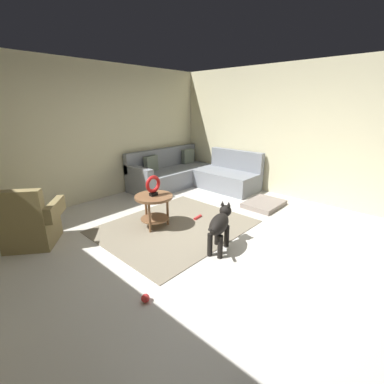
# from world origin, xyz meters

# --- Properties ---
(ground_plane) EXTENTS (6.00, 6.00, 0.10)m
(ground_plane) POSITION_xyz_m (0.00, 0.00, -0.05)
(ground_plane) COLOR silver
(wall_back) EXTENTS (6.00, 0.12, 2.70)m
(wall_back) POSITION_xyz_m (0.00, 2.94, 1.35)
(wall_back) COLOR beige
(wall_back) RESTS_ON ground_plane
(wall_right) EXTENTS (0.12, 6.00, 2.70)m
(wall_right) POSITION_xyz_m (2.94, 0.00, 1.35)
(wall_right) COLOR beige
(wall_right) RESTS_ON ground_plane
(area_rug) EXTENTS (2.30, 1.90, 0.01)m
(area_rug) POSITION_xyz_m (0.15, 0.70, 0.01)
(area_rug) COLOR gray
(area_rug) RESTS_ON ground_plane
(sectional_couch) EXTENTS (2.20, 2.25, 0.88)m
(sectional_couch) POSITION_xyz_m (1.99, 2.02, 0.29)
(sectional_couch) COLOR gray
(sectional_couch) RESTS_ON ground_plane
(armchair) EXTENTS (1.00, 0.97, 0.88)m
(armchair) POSITION_xyz_m (-1.63, 1.76, 0.32)
(armchair) COLOR olive
(armchair) RESTS_ON ground_plane
(side_table) EXTENTS (0.60, 0.60, 0.54)m
(side_table) POSITION_xyz_m (-0.07, 0.95, 0.42)
(side_table) COLOR brown
(side_table) RESTS_ON ground_plane
(torus_sculpture) EXTENTS (0.28, 0.08, 0.33)m
(torus_sculpture) POSITION_xyz_m (-0.07, 0.95, 0.71)
(torus_sculpture) COLOR black
(torus_sculpture) RESTS_ON side_table
(dog_bed_mat) EXTENTS (0.80, 0.60, 0.09)m
(dog_bed_mat) POSITION_xyz_m (1.98, 0.08, 0.04)
(dog_bed_mat) COLOR gray
(dog_bed_mat) RESTS_ON ground_plane
(dog) EXTENTS (0.81, 0.39, 0.63)m
(dog) POSITION_xyz_m (0.07, -0.26, 0.38)
(dog) COLOR black
(dog) RESTS_ON ground_plane
(dog_toy_ball) EXTENTS (0.09, 0.09, 0.09)m
(dog_toy_ball) POSITION_xyz_m (-1.25, -0.33, 0.04)
(dog_toy_ball) COLOR red
(dog_toy_ball) RESTS_ON ground_plane
(dog_toy_rope) EXTENTS (0.20, 0.07, 0.05)m
(dog_toy_rope) POSITION_xyz_m (0.64, 0.64, 0.03)
(dog_toy_rope) COLOR red
(dog_toy_rope) RESTS_ON ground_plane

